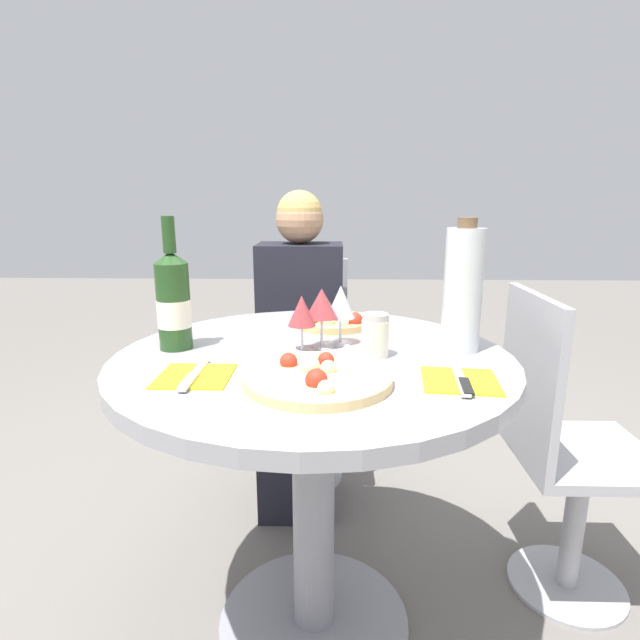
{
  "coord_description": "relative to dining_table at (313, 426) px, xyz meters",
  "views": [
    {
      "loc": [
        0.05,
        -1.13,
        1.14
      ],
      "look_at": [
        0.02,
        -0.07,
        0.88
      ],
      "focal_mm": 28.0,
      "sensor_mm": 36.0,
      "label": 1
    }
  ],
  "objects": [
    {
      "name": "ground_plane",
      "position": [
        0.0,
        0.0,
        -0.59
      ],
      "size": [
        12.0,
        12.0,
        0.0
      ],
      "primitive_type": "plane",
      "color": "slate",
      "rests_on": "ground"
    },
    {
      "name": "dining_table",
      "position": [
        0.0,
        0.0,
        0.0
      ],
      "size": [
        0.95,
        0.95,
        0.78
      ],
      "color": "gray",
      "rests_on": "ground_plane"
    },
    {
      "name": "chair_behind_diner",
      "position": [
        -0.08,
        0.82,
        -0.15
      ],
      "size": [
        0.37,
        0.37,
        0.9
      ],
      "rotation": [
        0.0,
        0.0,
        3.14
      ],
      "color": "#ADADB2",
      "rests_on": "ground_plane"
    },
    {
      "name": "seated_diner",
      "position": [
        -0.08,
        0.67,
        -0.07
      ],
      "size": [
        0.32,
        0.45,
        1.17
      ],
      "rotation": [
        0.0,
        0.0,
        3.14
      ],
      "color": "black",
      "rests_on": "ground_plane"
    },
    {
      "name": "chair_empty_side",
      "position": [
        0.69,
        0.16,
        -0.15
      ],
      "size": [
        0.37,
        0.37,
        0.9
      ],
      "rotation": [
        0.0,
        0.0,
        -1.57
      ],
      "color": "#ADADB2",
      "rests_on": "ground_plane"
    },
    {
      "name": "pizza_large",
      "position": [
        0.02,
        -0.19,
        0.2
      ],
      "size": [
        0.3,
        0.3,
        0.05
      ],
      "color": "#E5C17F",
      "rests_on": "dining_table"
    },
    {
      "name": "pizza_small_far",
      "position": [
        0.05,
        0.27,
        0.2
      ],
      "size": [
        0.23,
        0.23,
        0.05
      ],
      "color": "#DBB26B",
      "rests_on": "dining_table"
    },
    {
      "name": "wine_bottle",
      "position": [
        -0.34,
        0.04,
        0.31
      ],
      "size": [
        0.08,
        0.08,
        0.32
      ],
      "color": "#23471E",
      "rests_on": "dining_table"
    },
    {
      "name": "tall_carafe",
      "position": [
        0.36,
        0.04,
        0.34
      ],
      "size": [
        0.09,
        0.09,
        0.32
      ],
      "color": "silver",
      "rests_on": "dining_table"
    },
    {
      "name": "sugar_shaker",
      "position": [
        0.15,
        -0.01,
        0.24
      ],
      "size": [
        0.06,
        0.06,
        0.1
      ],
      "color": "silver",
      "rests_on": "dining_table"
    },
    {
      "name": "wine_glass_center",
      "position": [
        0.02,
        0.06,
        0.3
      ],
      "size": [
        0.08,
        0.08,
        0.15
      ],
      "color": "silver",
      "rests_on": "dining_table"
    },
    {
      "name": "wine_glass_back_right",
      "position": [
        0.07,
        0.09,
        0.29
      ],
      "size": [
        0.07,
        0.07,
        0.15
      ],
      "color": "silver",
      "rests_on": "dining_table"
    },
    {
      "name": "wine_glass_front_left",
      "position": [
        -0.03,
        0.03,
        0.28
      ],
      "size": [
        0.07,
        0.07,
        0.14
      ],
      "color": "silver",
      "rests_on": "dining_table"
    },
    {
      "name": "place_setting_left",
      "position": [
        -0.24,
        -0.17,
        0.19
      ],
      "size": [
        0.15,
        0.19,
        0.01
      ],
      "color": "yellow",
      "rests_on": "dining_table"
    },
    {
      "name": "place_setting_right",
      "position": [
        0.31,
        -0.18,
        0.19
      ],
      "size": [
        0.17,
        0.19,
        0.01
      ],
      "color": "yellow",
      "rests_on": "dining_table"
    }
  ]
}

